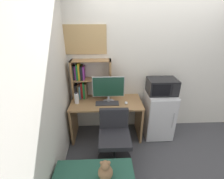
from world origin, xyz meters
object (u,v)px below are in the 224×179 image
at_px(monitor, 108,88).
at_px(desk_chair, 114,140).
at_px(computer_mouse, 126,103).
at_px(teddy_bear, 105,171).
at_px(keyboard, 107,103).
at_px(microwave, 162,86).
at_px(hutch_bookshelf, 86,80).
at_px(wall_corkboard, 85,40).
at_px(mini_fridge, 158,114).
at_px(water_bottle, 77,98).

relative_size(monitor, desk_chair, 0.65).
relative_size(computer_mouse, teddy_bear, 0.34).
distance_m(keyboard, desk_chair, 0.63).
bearing_deg(microwave, computer_mouse, -170.34).
bearing_deg(hutch_bookshelf, wall_corkboard, 78.33).
relative_size(hutch_bookshelf, keyboard, 1.77).
relative_size(monitor, computer_mouse, 6.22).
distance_m(monitor, wall_corkboard, 0.91).
bearing_deg(keyboard, microwave, 5.93).
xyz_separation_m(computer_mouse, mini_fridge, (0.63, 0.10, -0.31)).
xyz_separation_m(microwave, desk_chair, (-0.86, -0.59, -0.64)).
relative_size(mini_fridge, microwave, 1.76).
bearing_deg(teddy_bear, monitor, 86.88).
bearing_deg(keyboard, water_bottle, 174.35).
height_order(water_bottle, mini_fridge, water_bottle).
bearing_deg(monitor, wall_corkboard, 141.99).
xyz_separation_m(keyboard, water_bottle, (-0.53, 0.05, 0.09)).
relative_size(water_bottle, mini_fridge, 0.24).
bearing_deg(water_bottle, wall_corkboard, 61.40).
bearing_deg(water_bottle, teddy_bear, -67.85).
relative_size(water_bottle, wall_corkboard, 0.28).
bearing_deg(microwave, monitor, -177.72).
distance_m(monitor, water_bottle, 0.58).
bearing_deg(keyboard, computer_mouse, -1.40).
bearing_deg(teddy_bear, computer_mouse, 72.03).
height_order(hutch_bookshelf, water_bottle, hutch_bookshelf).
height_order(monitor, keyboard, monitor).
distance_m(microwave, wall_corkboard, 1.54).
xyz_separation_m(hutch_bookshelf, teddy_bear, (0.34, -1.41, -0.57)).
bearing_deg(water_bottle, microwave, 1.82).
bearing_deg(water_bottle, desk_chair, -41.02).
bearing_deg(keyboard, monitor, 68.65).
xyz_separation_m(hutch_bookshelf, monitor, (0.40, -0.21, -0.09)).
distance_m(hutch_bookshelf, desk_chair, 1.15).
xyz_separation_m(monitor, teddy_bear, (-0.07, -1.21, -0.48)).
xyz_separation_m(monitor, keyboard, (-0.02, -0.06, -0.25)).
relative_size(computer_mouse, microwave, 0.18).
bearing_deg(computer_mouse, hutch_bookshelf, 158.38).
bearing_deg(computer_mouse, teddy_bear, -107.97).
xyz_separation_m(teddy_bear, wall_corkboard, (-0.32, 1.51, 1.24)).
height_order(hutch_bookshelf, monitor, hutch_bookshelf).
distance_m(hutch_bookshelf, keyboard, 0.58).
height_order(monitor, computer_mouse, monitor).
bearing_deg(wall_corkboard, monitor, -38.01).
xyz_separation_m(keyboard, mini_fridge, (0.96, 0.10, -0.31)).
height_order(microwave, wall_corkboard, wall_corkboard).
xyz_separation_m(computer_mouse, water_bottle, (-0.85, 0.06, 0.08)).
bearing_deg(mini_fridge, desk_chair, -145.65).
xyz_separation_m(keyboard, computer_mouse, (0.33, -0.01, 0.01)).
bearing_deg(computer_mouse, keyboard, 178.60).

